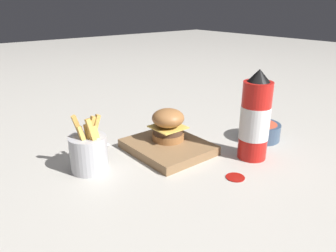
{
  "coord_description": "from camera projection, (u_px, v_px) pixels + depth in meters",
  "views": [
    {
      "loc": [
        0.61,
        -0.48,
        0.39
      ],
      "look_at": [
        -0.03,
        0.04,
        0.07
      ],
      "focal_mm": 35.0,
      "sensor_mm": 36.0,
      "label": 1
    }
  ],
  "objects": [
    {
      "name": "fries_basket",
      "position": [
        89.0,
        152.0,
        0.79
      ],
      "size": [
        0.09,
        0.09,
        0.14
      ],
      "color": "#B7B7BC",
      "rests_on": "ground_plane"
    },
    {
      "name": "ground_plane",
      "position": [
        163.0,
        159.0,
        0.87
      ],
      "size": [
        6.0,
        6.0,
        0.0
      ],
      "primitive_type": "plane",
      "color": "#B7B2A8"
    },
    {
      "name": "ketchup_puddle",
      "position": [
        235.0,
        177.0,
        0.77
      ],
      "size": [
        0.05,
        0.05,
        0.0
      ],
      "color": "#9E140F",
      "rests_on": "ground_plane"
    },
    {
      "name": "side_bowl",
      "position": [
        260.0,
        131.0,
        0.99
      ],
      "size": [
        0.12,
        0.12,
        0.05
      ],
      "color": "#384C66",
      "rests_on": "ground_plane"
    },
    {
      "name": "burger",
      "position": [
        168.0,
        124.0,
        0.91
      ],
      "size": [
        0.09,
        0.09,
        0.09
      ],
      "color": "#9E6638",
      "rests_on": "serving_board"
    },
    {
      "name": "ketchup_bottle",
      "position": [
        255.0,
        119.0,
        0.84
      ],
      "size": [
        0.08,
        0.08,
        0.24
      ],
      "color": "red",
      "rests_on": "ground_plane"
    },
    {
      "name": "spoon",
      "position": [
        97.0,
        142.0,
        0.96
      ],
      "size": [
        0.15,
        0.07,
        0.01
      ],
      "rotation": [
        0.0,
        0.0,
        0.37
      ],
      "color": "silver",
      "rests_on": "ground_plane"
    },
    {
      "name": "serving_board",
      "position": [
        168.0,
        147.0,
        0.91
      ],
      "size": [
        0.22,
        0.19,
        0.02
      ],
      "color": "olive",
      "rests_on": "ground_plane"
    }
  ]
}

